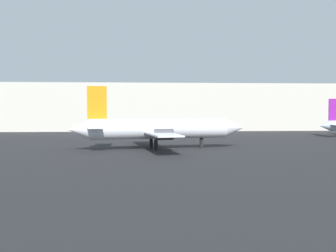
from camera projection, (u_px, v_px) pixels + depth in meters
The scene contains 2 objects.
airplane_distant at pixel (158, 129), 63.48m from camera, with size 28.57×23.85×9.82m.
terminal_building at pixel (165, 107), 125.64m from camera, with size 98.90×24.24×13.71m, color beige.
Camera 1 is at (1.89, -11.13, 6.38)m, focal length 43.15 mm.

